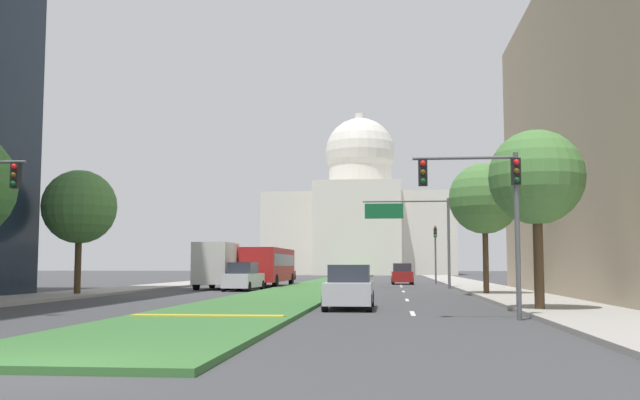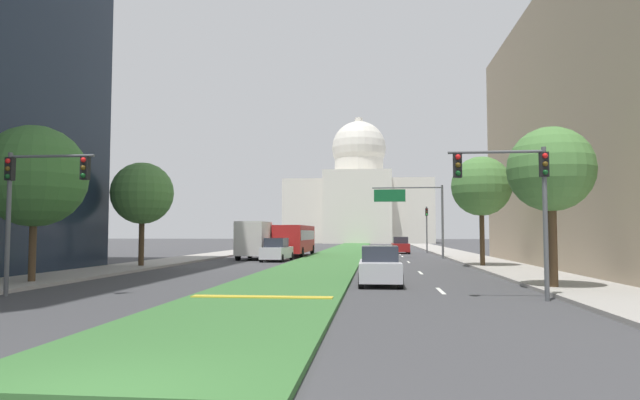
{
  "view_description": "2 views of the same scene",
  "coord_description": "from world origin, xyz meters",
  "px_view_note": "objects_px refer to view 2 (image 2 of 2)",
  "views": [
    {
      "loc": [
        5.6,
        -10.82,
        1.7
      ],
      "look_at": [
        0.59,
        39.36,
        6.22
      ],
      "focal_mm": 40.58,
      "sensor_mm": 36.0,
      "label": 1
    },
    {
      "loc": [
        3.77,
        -6.94,
        2.29
      ],
      "look_at": [
        -1.03,
        39.79,
        5.11
      ],
      "focal_mm": 30.47,
      "sensor_mm": 36.0,
      "label": 2
    }
  ],
  "objects_px": {
    "box_truck_delivery": "(256,240)",
    "street_tree_right_near": "(551,170)",
    "street_tree_left_mid": "(142,193)",
    "traffic_light_near_right": "(519,188)",
    "traffic_light_far_right": "(427,223)",
    "traffic_light_near_left": "(31,191)",
    "street_tree_left_near": "(35,176)",
    "sedan_lead_stopped": "(380,266)",
    "sedan_distant": "(400,246)",
    "capitol_building": "(359,200)",
    "sedan_midblock": "(277,250)",
    "overhead_guide_sign": "(415,206)",
    "city_bus": "(295,238)",
    "street_tree_right_mid": "(481,186)",
    "sedan_far_horizon": "(304,243)"
  },
  "relations": [
    {
      "from": "sedan_midblock",
      "to": "street_tree_left_near",
      "type": "bearing_deg",
      "value": -109.34
    },
    {
      "from": "traffic_light_far_right",
      "to": "sedan_midblock",
      "type": "relative_size",
      "value": 1.09
    },
    {
      "from": "capitol_building",
      "to": "overhead_guide_sign",
      "type": "height_order",
      "value": "capitol_building"
    },
    {
      "from": "capitol_building",
      "to": "sedan_midblock",
      "type": "relative_size",
      "value": 6.79
    },
    {
      "from": "capitol_building",
      "to": "street_tree_left_mid",
      "type": "bearing_deg",
      "value": -97.22
    },
    {
      "from": "street_tree_left_mid",
      "to": "street_tree_right_mid",
      "type": "xyz_separation_m",
      "value": [
        22.13,
        2.3,
        0.47
      ]
    },
    {
      "from": "capitol_building",
      "to": "sedan_midblock",
      "type": "bearing_deg",
      "value": -92.92
    },
    {
      "from": "sedan_midblock",
      "to": "overhead_guide_sign",
      "type": "bearing_deg",
      "value": 26.83
    },
    {
      "from": "traffic_light_near_right",
      "to": "box_truck_delivery",
      "type": "bearing_deg",
      "value": 119.38
    },
    {
      "from": "traffic_light_far_right",
      "to": "sedan_midblock",
      "type": "distance_m",
      "value": 23.19
    },
    {
      "from": "capitol_building",
      "to": "street_tree_left_mid",
      "type": "xyz_separation_m",
      "value": [
        -11.44,
        -90.26,
        -4.89
      ]
    },
    {
      "from": "box_truck_delivery",
      "to": "street_tree_right_mid",
      "type": "bearing_deg",
      "value": -28.64
    },
    {
      "from": "sedan_distant",
      "to": "street_tree_right_mid",
      "type": "bearing_deg",
      "value": -79.9
    },
    {
      "from": "traffic_light_near_right",
      "to": "street_tree_left_near",
      "type": "relative_size",
      "value": 0.74
    },
    {
      "from": "traffic_light_near_left",
      "to": "sedan_midblock",
      "type": "bearing_deg",
      "value": 79.71
    },
    {
      "from": "traffic_light_far_right",
      "to": "sedan_distant",
      "type": "relative_size",
      "value": 1.24
    },
    {
      "from": "sedan_distant",
      "to": "overhead_guide_sign",
      "type": "bearing_deg",
      "value": -85.76
    },
    {
      "from": "sedan_far_horizon",
      "to": "street_tree_left_mid",
      "type": "bearing_deg",
      "value": -96.52
    },
    {
      "from": "box_truck_delivery",
      "to": "street_tree_right_near",
      "type": "bearing_deg",
      "value": -53.56
    },
    {
      "from": "overhead_guide_sign",
      "to": "sedan_midblock",
      "type": "xyz_separation_m",
      "value": [
        -11.43,
        -5.78,
        -3.82
      ]
    },
    {
      "from": "street_tree_left_near",
      "to": "street_tree_right_mid",
      "type": "distance_m",
      "value": 25.97
    },
    {
      "from": "street_tree_right_near",
      "to": "box_truck_delivery",
      "type": "bearing_deg",
      "value": 126.44
    },
    {
      "from": "sedan_lead_stopped",
      "to": "sedan_distant",
      "type": "distance_m",
      "value": 36.04
    },
    {
      "from": "street_tree_left_near",
      "to": "street_tree_left_mid",
      "type": "xyz_separation_m",
      "value": [
        -0.12,
        11.47,
        0.06
      ]
    },
    {
      "from": "traffic_light_near_right",
      "to": "overhead_guide_sign",
      "type": "height_order",
      "value": "overhead_guide_sign"
    },
    {
      "from": "capitol_building",
      "to": "street_tree_left_near",
      "type": "height_order",
      "value": "capitol_building"
    },
    {
      "from": "overhead_guide_sign",
      "to": "sedan_midblock",
      "type": "bearing_deg",
      "value": -153.17
    },
    {
      "from": "sedan_lead_stopped",
      "to": "sedan_far_horizon",
      "type": "bearing_deg",
      "value": 101.16
    },
    {
      "from": "capitol_building",
      "to": "sedan_far_horizon",
      "type": "relative_size",
      "value": 7.14
    },
    {
      "from": "sedan_lead_stopped",
      "to": "capitol_building",
      "type": "bearing_deg",
      "value": 92.26
    },
    {
      "from": "overhead_guide_sign",
      "to": "traffic_light_near_left",
      "type": "bearing_deg",
      "value": -117.56
    },
    {
      "from": "street_tree_left_near",
      "to": "city_bus",
      "type": "relative_size",
      "value": 0.64
    },
    {
      "from": "overhead_guide_sign",
      "to": "street_tree_right_near",
      "type": "height_order",
      "value": "street_tree_right_near"
    },
    {
      "from": "sedan_lead_stopped",
      "to": "city_bus",
      "type": "relative_size",
      "value": 0.4
    },
    {
      "from": "city_bus",
      "to": "street_tree_left_near",
      "type": "bearing_deg",
      "value": -104.2
    },
    {
      "from": "traffic_light_far_right",
      "to": "street_tree_left_near",
      "type": "distance_m",
      "value": 44.3
    },
    {
      "from": "traffic_light_near_left",
      "to": "traffic_light_far_right",
      "type": "height_order",
      "value": "same"
    },
    {
      "from": "traffic_light_near_right",
      "to": "traffic_light_far_right",
      "type": "bearing_deg",
      "value": 88.87
    },
    {
      "from": "sedan_far_horizon",
      "to": "city_bus",
      "type": "distance_m",
      "value": 25.55
    },
    {
      "from": "street_tree_right_near",
      "to": "street_tree_left_mid",
      "type": "relative_size",
      "value": 0.95
    },
    {
      "from": "sedan_distant",
      "to": "sedan_far_horizon",
      "type": "bearing_deg",
      "value": 127.28
    },
    {
      "from": "sedan_lead_stopped",
      "to": "box_truck_delivery",
      "type": "height_order",
      "value": "box_truck_delivery"
    },
    {
      "from": "capitol_building",
      "to": "street_tree_right_mid",
      "type": "bearing_deg",
      "value": -83.07
    },
    {
      "from": "traffic_light_near_left",
      "to": "street_tree_left_near",
      "type": "relative_size",
      "value": 0.74
    },
    {
      "from": "traffic_light_near_left",
      "to": "sedan_distant",
      "type": "height_order",
      "value": "traffic_light_near_left"
    },
    {
      "from": "street_tree_left_mid",
      "to": "city_bus",
      "type": "height_order",
      "value": "street_tree_left_mid"
    },
    {
      "from": "street_tree_left_near",
      "to": "sedan_midblock",
      "type": "distance_m",
      "value": 22.05
    },
    {
      "from": "traffic_light_near_right",
      "to": "box_truck_delivery",
      "type": "xyz_separation_m",
      "value": [
        -15.08,
        26.77,
        -2.12
      ]
    },
    {
      "from": "capitol_building",
      "to": "sedan_far_horizon",
      "type": "xyz_separation_m",
      "value": [
        -6.51,
        -47.16,
        -8.95
      ]
    },
    {
      "from": "street_tree_right_near",
      "to": "sedan_midblock",
      "type": "relative_size",
      "value": 1.37
    }
  ]
}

